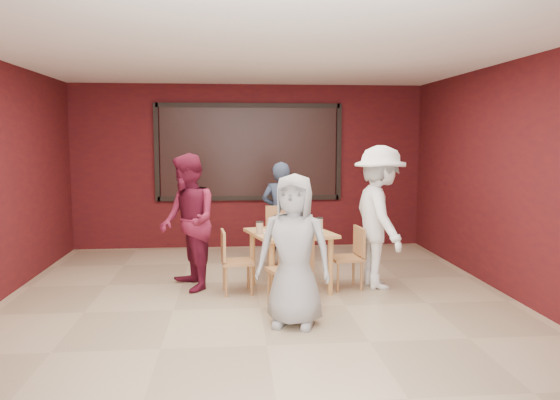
{
  "coord_description": "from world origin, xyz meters",
  "views": [
    {
      "loc": [
        -0.31,
        -5.92,
        1.89
      ],
      "look_at": [
        0.28,
        0.69,
        1.13
      ],
      "focal_mm": 35.0,
      "sensor_mm": 36.0,
      "label": 1
    }
  ],
  "objects": [
    {
      "name": "chair_right",
      "position": [
        1.19,
        0.71,
        0.44
      ],
      "size": [
        0.41,
        0.41,
        0.78
      ],
      "color": "#B07A44",
      "rests_on": "floor"
    },
    {
      "name": "floor",
      "position": [
        0.0,
        0.0,
        0.0
      ],
      "size": [
        7.0,
        7.0,
        0.0
      ],
      "primitive_type": "plane",
      "color": "tan",
      "rests_on": "ground"
    },
    {
      "name": "window_blinds",
      "position": [
        0.0,
        3.45,
        1.65
      ],
      "size": [
        3.0,
        0.02,
        1.5
      ],
      "primitive_type": "cube",
      "color": "black"
    },
    {
      "name": "diner_left",
      "position": [
        -0.85,
        0.84,
        0.85
      ],
      "size": [
        0.89,
        1.0,
        1.71
      ],
      "primitive_type": "imported",
      "rotation": [
        0.0,
        0.0,
        -1.22
      ],
      "color": "maroon",
      "rests_on": "floor"
    },
    {
      "name": "diner_front",
      "position": [
        0.31,
        -0.6,
        0.77
      ],
      "size": [
        0.87,
        0.7,
        1.54
      ],
      "primitive_type": "imported",
      "rotation": [
        0.0,
        0.0,
        -0.31
      ],
      "color": "#999999",
      "rests_on": "floor"
    },
    {
      "name": "chair_back",
      "position": [
        0.39,
        1.55,
        0.53
      ],
      "size": [
        0.46,
        0.46,
        0.94
      ],
      "color": "#B07A44",
      "rests_on": "floor"
    },
    {
      "name": "chair_front",
      "position": [
        0.34,
        -0.11,
        0.49
      ],
      "size": [
        0.53,
        0.53,
        0.86
      ],
      "color": "#B07A44",
      "rests_on": "floor"
    },
    {
      "name": "dining_table",
      "position": [
        0.41,
        0.69,
        0.65
      ],
      "size": [
        1.15,
        1.15,
        0.89
      ],
      "color": "tan",
      "rests_on": "floor"
    },
    {
      "name": "chair_left",
      "position": [
        -0.31,
        0.61,
        0.44
      ],
      "size": [
        0.41,
        0.41,
        0.78
      ],
      "color": "#B07A44",
      "rests_on": "floor"
    },
    {
      "name": "diner_back",
      "position": [
        0.41,
        1.95,
        0.77
      ],
      "size": [
        0.64,
        0.51,
        1.55
      ],
      "primitive_type": "imported",
      "rotation": [
        0.0,
        0.0,
        2.87
      ],
      "color": "#2E3A52",
      "rests_on": "floor"
    },
    {
      "name": "diner_right",
      "position": [
        1.55,
        0.74,
        0.9
      ],
      "size": [
        0.75,
        1.21,
        1.8
      ],
      "primitive_type": "imported",
      "rotation": [
        0.0,
        0.0,
        1.64
      ],
      "color": "white",
      "rests_on": "floor"
    }
  ]
}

